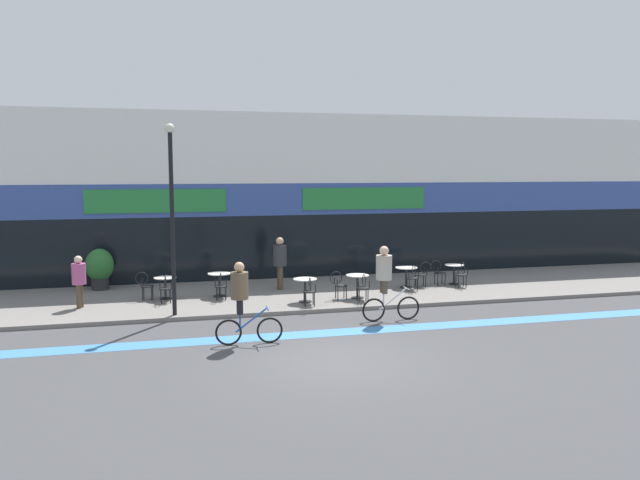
% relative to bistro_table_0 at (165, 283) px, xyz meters
% --- Properties ---
extents(ground_plane, '(120.00, 120.00, 0.00)m').
position_rel_bistro_table_0_xyz_m(ground_plane, '(3.69, -7.14, -0.62)').
color(ground_plane, '#424244').
extents(sidewalk_slab, '(40.00, 5.50, 0.12)m').
position_rel_bistro_table_0_xyz_m(sidewalk_slab, '(3.69, 0.11, -0.56)').
color(sidewalk_slab, slate).
rests_on(sidewalk_slab, ground).
extents(storefront_facade, '(40.00, 4.06, 6.35)m').
position_rel_bistro_table_0_xyz_m(storefront_facade, '(3.69, 4.83, 2.54)').
color(storefront_facade, silver).
rests_on(storefront_facade, ground).
extents(bike_lane_stripe, '(36.00, 0.70, 0.01)m').
position_rel_bistro_table_0_xyz_m(bike_lane_stripe, '(3.69, -4.87, -0.62)').
color(bike_lane_stripe, '#3D7AB7').
rests_on(bike_lane_stripe, ground).
extents(bistro_table_0, '(0.70, 0.70, 0.70)m').
position_rel_bistro_table_0_xyz_m(bistro_table_0, '(0.00, 0.00, 0.00)').
color(bistro_table_0, black).
rests_on(bistro_table_0, sidewalk_slab).
extents(bistro_table_1, '(0.75, 0.75, 0.77)m').
position_rel_bistro_table_0_xyz_m(bistro_table_1, '(1.72, -0.03, 0.05)').
color(bistro_table_1, black).
rests_on(bistro_table_1, sidewalk_slab).
extents(bistro_table_2, '(0.74, 0.74, 0.74)m').
position_rel_bistro_table_0_xyz_m(bistro_table_2, '(4.24, -1.55, 0.03)').
color(bistro_table_2, black).
rests_on(bistro_table_2, sidewalk_slab).
extents(bistro_table_3, '(0.74, 0.74, 0.76)m').
position_rel_bistro_table_0_xyz_m(bistro_table_3, '(6.00, -1.39, 0.04)').
color(bistro_table_3, black).
rests_on(bistro_table_3, sidewalk_slab).
extents(bistro_table_4, '(0.77, 0.77, 0.72)m').
position_rel_bistro_table_0_xyz_m(bistro_table_4, '(8.19, -0.12, 0.02)').
color(bistro_table_4, black).
rests_on(bistro_table_4, sidewalk_slab).
extents(bistro_table_5, '(0.68, 0.68, 0.71)m').
position_rel_bistro_table_0_xyz_m(bistro_table_5, '(10.12, 0.08, 0.01)').
color(bistro_table_5, black).
rests_on(bistro_table_5, sidewalk_slab).
extents(cafe_chair_0_near, '(0.42, 0.58, 0.90)m').
position_rel_bistro_table_0_xyz_m(cafe_chair_0_near, '(0.00, -0.63, 0.01)').
color(cafe_chair_0_near, black).
rests_on(cafe_chair_0_near, sidewalk_slab).
extents(cafe_chair_0_side, '(0.59, 0.44, 0.90)m').
position_rel_bistro_table_0_xyz_m(cafe_chair_0_side, '(-0.63, 0.01, 0.01)').
color(cafe_chair_0_side, black).
rests_on(cafe_chair_0_side, sidewalk_slab).
extents(cafe_chair_1_near, '(0.45, 0.60, 0.90)m').
position_rel_bistro_table_0_xyz_m(cafe_chair_1_near, '(1.71, -0.66, 0.01)').
color(cafe_chair_1_near, black).
rests_on(cafe_chair_1_near, sidewalk_slab).
extents(cafe_chair_2_near, '(0.44, 0.59, 0.90)m').
position_rel_bistro_table_0_xyz_m(cafe_chair_2_near, '(4.23, -2.18, 0.01)').
color(cafe_chair_2_near, black).
rests_on(cafe_chair_2_near, sidewalk_slab).
extents(cafe_chair_3_near, '(0.44, 0.59, 0.90)m').
position_rel_bistro_table_0_xyz_m(cafe_chair_3_near, '(5.99, -2.02, 0.01)').
color(cafe_chair_3_near, black).
rests_on(cafe_chair_3_near, sidewalk_slab).
extents(cafe_chair_3_side, '(0.58, 0.40, 0.90)m').
position_rel_bistro_table_0_xyz_m(cafe_chair_3_side, '(5.38, -1.39, 0.01)').
color(cafe_chair_3_side, black).
rests_on(cafe_chair_3_side, sidewalk_slab).
extents(cafe_chair_4_near, '(0.44, 0.59, 0.90)m').
position_rel_bistro_table_0_xyz_m(cafe_chair_4_near, '(8.18, -0.74, 0.01)').
color(cafe_chair_4_near, black).
rests_on(cafe_chair_4_near, sidewalk_slab).
extents(cafe_chair_4_side, '(0.60, 0.45, 0.90)m').
position_rel_bistro_table_0_xyz_m(cafe_chair_4_side, '(8.82, -0.13, 0.01)').
color(cafe_chair_4_side, black).
rests_on(cafe_chair_4_side, sidewalk_slab).
extents(cafe_chair_5_near, '(0.46, 0.60, 0.90)m').
position_rel_bistro_table_0_xyz_m(cafe_chair_5_near, '(10.11, -0.55, 0.01)').
color(cafe_chair_5_near, black).
rests_on(cafe_chair_5_near, sidewalk_slab).
extents(cafe_chair_5_side, '(0.58, 0.41, 0.90)m').
position_rel_bistro_table_0_xyz_m(cafe_chair_5_side, '(9.49, 0.08, 0.01)').
color(cafe_chair_5_side, black).
rests_on(cafe_chair_5_side, sidewalk_slab).
extents(planter_pot, '(0.94, 0.94, 1.42)m').
position_rel_bistro_table_0_xyz_m(planter_pot, '(-2.18, 2.17, 0.27)').
color(planter_pot, '#232326').
rests_on(planter_pot, sidewalk_slab).
extents(lamp_post, '(0.26, 0.26, 5.39)m').
position_rel_bistro_table_0_xyz_m(lamp_post, '(0.24, -2.32, 2.60)').
color(lamp_post, black).
rests_on(lamp_post, sidewalk_slab).
extents(cyclist_0, '(1.65, 0.49, 2.04)m').
position_rel_bistro_table_0_xyz_m(cyclist_0, '(1.79, -5.41, 0.57)').
color(cyclist_0, black).
rests_on(cyclist_0, ground).
extents(cyclist_1, '(1.71, 0.48, 2.13)m').
position_rel_bistro_table_0_xyz_m(cyclist_1, '(5.99, -4.01, 0.63)').
color(cyclist_1, black).
rests_on(cyclist_1, ground).
extents(pedestrian_near_end, '(0.49, 0.49, 1.81)m').
position_rel_bistro_table_0_xyz_m(pedestrian_near_end, '(3.86, 0.69, 0.57)').
color(pedestrian_near_end, '#4C3D2D').
rests_on(pedestrian_near_end, sidewalk_slab).
extents(pedestrian_far_end, '(0.50, 0.50, 1.58)m').
position_rel_bistro_table_0_xyz_m(pedestrian_far_end, '(-2.50, -0.69, 0.43)').
color(pedestrian_far_end, '#4C3D2D').
rests_on(pedestrian_far_end, sidewalk_slab).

